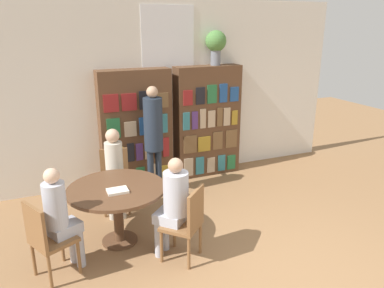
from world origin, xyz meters
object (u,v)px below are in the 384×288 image
seated_reader_right (173,201)px  chair_near_camera (46,237)px  bookshelf_right (207,122)px  bookshelf_left (136,129)px  chair_left_side (115,177)px  flower_vase (216,43)px  seated_reader_left (115,168)px  reading_table (117,197)px  seated_reader_back (61,215)px  librarian_standing (153,130)px  chair_far_side (187,221)px

seated_reader_right → chair_near_camera: bearing=130.4°
bookshelf_right → seated_reader_right: bookshelf_right is taller
bookshelf_left → chair_left_side: (-0.53, -0.74, -0.47)m
flower_vase → seated_reader_left: flower_vase is taller
flower_vase → chair_left_side: 2.76m
reading_table → seated_reader_back: size_ratio=0.97×
reading_table → chair_near_camera: chair_near_camera is taller
flower_vase → chair_near_camera: flower_vase is taller
seated_reader_back → librarian_standing: 2.14m
flower_vase → chair_near_camera: size_ratio=0.64×
reading_table → chair_far_side: size_ratio=1.33×
bookshelf_right → reading_table: 2.60m
bookshelf_right → seated_reader_left: bookshelf_right is taller
flower_vase → seated_reader_right: (-1.60, -2.20, -1.59)m
bookshelf_right → librarian_standing: bearing=-156.4°
flower_vase → seated_reader_left: 2.71m
bookshelf_left → chair_near_camera: bearing=-126.4°
seated_reader_back → chair_far_side: bearing=49.4°
chair_near_camera → chair_left_side: 1.66m
seated_reader_left → bookshelf_left: bearing=-111.4°
chair_far_side → chair_left_side: bearing=63.0°
chair_left_side → seated_reader_back: bearing=66.2°
bookshelf_right → reading_table: size_ratio=1.63×
bookshelf_left → reading_table: size_ratio=1.63×
reading_table → chair_near_camera: (-0.84, -0.41, -0.12)m
flower_vase → librarian_standing: (-1.29, -0.51, -1.24)m
bookshelf_left → librarian_standing: bearing=-73.8°
chair_left_side → seated_reader_right: seated_reader_right is taller
flower_vase → chair_far_side: 3.29m
chair_far_side → flower_vase: bearing=13.6°
flower_vase → chair_far_side: (-1.47, -2.33, -1.80)m
flower_vase → chair_far_side: bearing=-122.3°
chair_left_side → seated_reader_back: (-0.83, -1.24, 0.18)m
seated_reader_left → seated_reader_back: size_ratio=1.02×
bookshelf_right → chair_far_side: bookshelf_right is taller
bookshelf_left → chair_near_camera: (-1.52, -2.06, -0.47)m
bookshelf_right → chair_left_side: (-1.82, -0.74, -0.47)m
bookshelf_left → reading_table: (-0.69, -1.66, -0.35)m
seated_reader_back → librarian_standing: bearing=108.6°
seated_reader_left → librarian_standing: bearing=-139.4°
chair_far_side → bookshelf_right: bearing=16.2°
bookshelf_left → chair_far_side: (-0.04, -2.32, -0.47)m
bookshelf_right → flower_vase: size_ratio=3.37×
librarian_standing → chair_far_side: bearing=-95.8°
bookshelf_right → chair_near_camera: 3.52m
flower_vase → seated_reader_right: 3.15m
chair_left_side → seated_reader_left: 0.28m
bookshelf_right → seated_reader_left: (-1.85, -0.92, -0.25)m
chair_far_side → librarian_standing: (0.19, 1.82, 0.56)m
seated_reader_left → seated_reader_right: bearing=117.1°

